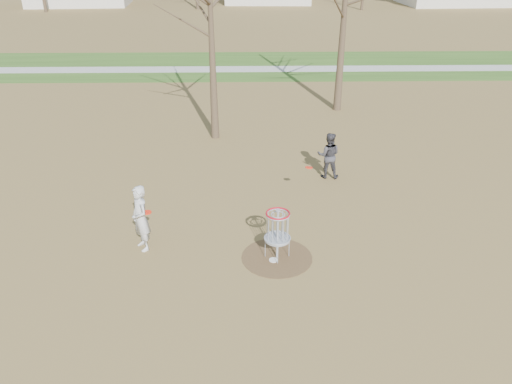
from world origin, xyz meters
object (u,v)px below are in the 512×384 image
player_standing (140,218)px  player_throwing (329,155)px  disc_grounded (273,260)px  disc_golf_basket (278,227)px

player_standing → player_throwing: player_standing is taller
player_standing → disc_grounded: bearing=46.1°
player_throwing → disc_golf_basket: (-1.97, -4.72, 0.13)m
player_standing → disc_grounded: size_ratio=8.07×
player_standing → player_throwing: size_ratio=1.13×
disc_golf_basket → player_throwing: bearing=67.3°
disc_golf_basket → player_standing: bearing=171.6°
player_standing → disc_golf_basket: size_ratio=1.31×
player_standing → disc_golf_basket: bearing=48.7°
player_throwing → disc_grounded: size_ratio=7.12×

